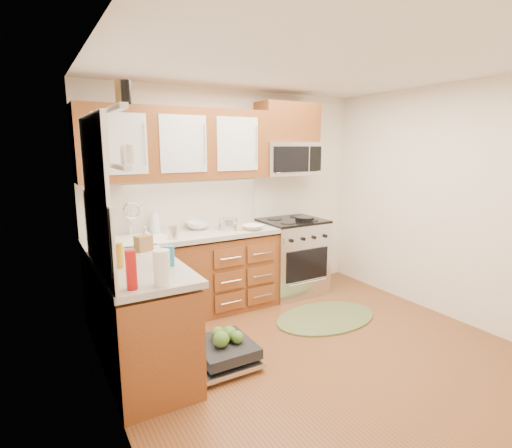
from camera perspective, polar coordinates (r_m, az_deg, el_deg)
floor at (r=3.85m, az=9.17°, el=-17.90°), size 3.50×3.50×0.00m
ceiling at (r=3.43m, az=10.55°, el=21.73°), size 3.50×3.50×0.00m
wall_back at (r=4.88m, az=-3.44°, el=3.95°), size 3.50×0.04×2.50m
wall_left at (r=2.69m, az=-20.33°, el=-2.69°), size 0.04×3.50×2.50m
wall_right at (r=4.73m, az=26.37°, el=2.58°), size 0.04×3.50×2.50m
base_cabinet_back at (r=4.52m, az=-9.90°, el=-7.55°), size 2.05×0.60×0.85m
base_cabinet_left at (r=3.50m, az=-15.96°, el=-13.54°), size 0.60×1.25×0.85m
countertop_back at (r=4.38m, az=-10.06°, el=-1.69°), size 2.07×0.64×0.05m
countertop_left at (r=3.33m, az=-16.23°, el=-6.06°), size 0.64×1.27×0.05m
backsplash_back at (r=4.60m, az=-11.46°, el=2.80°), size 2.05×0.02×0.57m
backsplash_left at (r=3.20m, az=-21.65°, el=-1.36°), size 0.02×1.25×0.57m
upper_cabinets at (r=4.40m, az=-11.12°, el=11.14°), size 2.05×0.35×0.75m
cabinet_over_mw at (r=5.04m, az=4.51°, el=14.25°), size 0.76×0.35×0.47m
range at (r=5.11m, az=5.15°, el=-4.62°), size 0.76×0.64×0.95m
microwave at (r=5.02m, az=4.60°, el=9.29°), size 0.76×0.38×0.40m
sink at (r=4.24m, az=-16.61°, el=-3.80°), size 0.62×0.50×0.26m
dishwasher at (r=3.62m, az=-5.19°, el=-17.99°), size 0.70×0.60×0.20m
window at (r=3.13m, az=-22.03°, el=4.65°), size 0.03×1.05×1.05m
window_blind at (r=3.12m, az=-22.01°, el=10.72°), size 0.02×0.96×0.40m
shelf_upper at (r=2.28m, az=-19.38°, el=15.31°), size 0.04×0.40×0.03m
shelf_lower at (r=2.28m, az=-18.89°, el=7.79°), size 0.04×0.40×0.03m
rug at (r=4.55m, az=9.95°, el=-13.03°), size 1.38×1.12×0.02m
skillet at (r=4.97m, az=6.95°, el=0.77°), size 0.26×0.26×0.04m
stock_pot at (r=4.52m, az=-4.03°, el=-0.00°), size 0.28×0.28×0.13m
cutting_board at (r=4.54m, az=-1.37°, el=-0.63°), size 0.29×0.25×0.02m
canister at (r=4.12m, az=-11.71°, el=-1.20°), size 0.10×0.10×0.14m
paper_towel_roll at (r=2.79m, az=-13.31°, el=-6.10°), size 0.13×0.13×0.25m
mustard_bottle at (r=3.27m, az=-18.94°, el=-4.29°), size 0.08×0.08×0.20m
red_bottle at (r=2.76m, az=-17.39°, el=-6.27°), size 0.09×0.09×0.27m
wooden_box at (r=3.73m, az=-15.78°, el=-2.67°), size 0.16×0.14×0.14m
blue_carton at (r=3.23m, az=-12.50°, el=-4.46°), size 0.12×0.09×0.16m
bowl_a at (r=4.50m, az=-0.40°, el=-0.48°), size 0.30×0.30×0.06m
bowl_b at (r=4.59m, az=-8.25°, el=-0.21°), size 0.34×0.34×0.08m
cup at (r=4.64m, az=-3.89°, el=0.08°), size 0.15×0.15×0.09m
soap_bottle_a at (r=4.43m, az=-14.26°, el=0.48°), size 0.12×0.13×0.28m
soap_bottle_b at (r=3.84m, az=-15.49°, el=-1.85°), size 0.10×0.10×0.20m
soap_bottle_c at (r=3.45m, az=-20.04°, el=-3.63°), size 0.16×0.16×0.19m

